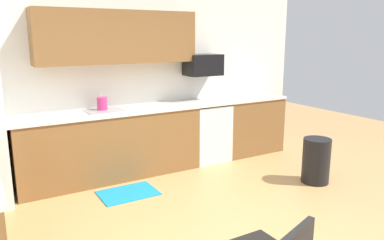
{
  "coord_description": "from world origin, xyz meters",
  "views": [
    {
      "loc": [
        -2.1,
        -2.54,
        1.92
      ],
      "look_at": [
        0.0,
        1.0,
        1.0
      ],
      "focal_mm": 35.52,
      "sensor_mm": 36.0,
      "label": 1
    }
  ],
  "objects_px": {
    "trash_bin": "(316,161)",
    "kettle": "(102,105)",
    "oven_range": "(206,131)",
    "microwave": "(203,65)"
  },
  "relations": [
    {
      "from": "kettle",
      "to": "trash_bin",
      "type": "bearing_deg",
      "value": -34.49
    },
    {
      "from": "microwave",
      "to": "trash_bin",
      "type": "bearing_deg",
      "value": -66.27
    },
    {
      "from": "microwave",
      "to": "trash_bin",
      "type": "relative_size",
      "value": 0.9
    },
    {
      "from": "oven_range",
      "to": "microwave",
      "type": "height_order",
      "value": "microwave"
    },
    {
      "from": "trash_bin",
      "to": "kettle",
      "type": "relative_size",
      "value": 3.0
    },
    {
      "from": "oven_range",
      "to": "trash_bin",
      "type": "xyz_separation_m",
      "value": [
        0.73,
        -1.56,
        -0.16
      ]
    },
    {
      "from": "oven_range",
      "to": "microwave",
      "type": "distance_m",
      "value": 1.03
    },
    {
      "from": "trash_bin",
      "to": "oven_range",
      "type": "bearing_deg",
      "value": 115.06
    },
    {
      "from": "trash_bin",
      "to": "kettle",
      "type": "xyz_separation_m",
      "value": [
        -2.35,
        1.61,
        0.72
      ]
    },
    {
      "from": "trash_bin",
      "to": "kettle",
      "type": "height_order",
      "value": "kettle"
    }
  ]
}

